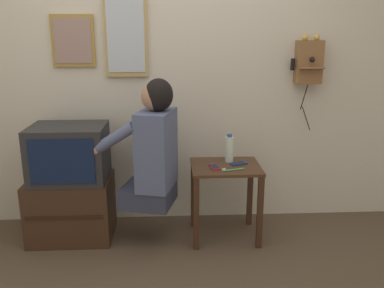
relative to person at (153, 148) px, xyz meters
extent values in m
cube|color=beige|center=(0.09, 0.47, 0.53)|extent=(6.80, 0.05, 2.55)
cube|color=#422819|center=(0.54, 0.08, -0.18)|extent=(0.51, 0.43, 0.02)
cube|color=#382215|center=(0.31, -0.11, -0.46)|extent=(0.04, 0.04, 0.56)
cube|color=#382215|center=(0.77, -0.11, -0.46)|extent=(0.04, 0.04, 0.56)
cube|color=#382215|center=(0.31, 0.27, -0.46)|extent=(0.04, 0.04, 0.56)
cube|color=#382215|center=(0.77, 0.27, -0.46)|extent=(0.04, 0.04, 0.56)
cube|color=#2D3347|center=(-0.04, 0.01, -0.36)|extent=(0.44, 0.43, 0.14)
cube|color=#4C567A|center=(0.03, -0.01, -0.01)|extent=(0.31, 0.41, 0.56)
sphere|color=#A37556|center=(0.03, -0.01, 0.37)|extent=(0.20, 0.20, 0.20)
ellipsoid|color=black|center=(0.05, -0.01, 0.38)|extent=(0.24, 0.25, 0.23)
cylinder|color=#4C567A|center=(-0.25, -0.09, 0.10)|extent=(0.33, 0.16, 0.24)
cylinder|color=#4C567A|center=(-0.17, 0.21, 0.10)|extent=(0.33, 0.16, 0.24)
sphere|color=#A37556|center=(-0.39, -0.06, 0.01)|extent=(0.09, 0.09, 0.09)
sphere|color=#A37556|center=(-0.31, 0.24, 0.01)|extent=(0.09, 0.09, 0.09)
cube|color=#382316|center=(-0.64, 0.13, -0.50)|extent=(0.61, 0.44, 0.48)
cube|color=black|center=(-0.64, -0.09, -0.48)|extent=(0.55, 0.01, 0.02)
cube|color=#232326|center=(-0.62, 0.12, -0.06)|extent=(0.54, 0.42, 0.41)
cube|color=#0C1938|center=(-0.62, -0.10, -0.06)|extent=(0.44, 0.01, 0.32)
cube|color=brown|center=(1.22, 0.39, 0.57)|extent=(0.20, 0.11, 0.33)
cube|color=brown|center=(1.22, 0.31, 0.53)|extent=(0.18, 0.07, 0.03)
sphere|color=#B79338|center=(1.17, 0.38, 0.75)|extent=(0.05, 0.05, 0.05)
sphere|color=#B79338|center=(1.26, 0.38, 0.75)|extent=(0.05, 0.05, 0.05)
cone|color=black|center=(1.22, 0.29, 0.59)|extent=(0.04, 0.05, 0.04)
cylinder|color=black|center=(1.09, 0.39, 0.55)|extent=(0.03, 0.03, 0.09)
cylinder|color=black|center=(1.20, 0.38, 0.30)|extent=(0.04, 0.04, 0.22)
cylinder|color=black|center=(1.23, 0.38, 0.12)|extent=(0.07, 0.06, 0.19)
cube|color=olive|center=(-0.60, 0.44, 0.73)|extent=(0.32, 0.02, 0.39)
cube|color=gray|center=(-0.60, 0.42, 0.73)|extent=(0.28, 0.01, 0.33)
cube|color=tan|center=(-0.20, 0.43, 0.81)|extent=(0.32, 0.03, 0.69)
cube|color=#B2BCC6|center=(-0.20, 0.42, 0.81)|extent=(0.28, 0.01, 0.62)
cube|color=maroon|center=(0.45, 0.02, -0.16)|extent=(0.08, 0.13, 0.01)
cube|color=black|center=(0.45, 0.02, -0.15)|extent=(0.06, 0.10, 0.00)
cube|color=navy|center=(0.64, 0.10, -0.16)|extent=(0.14, 0.10, 0.01)
cube|color=black|center=(0.64, 0.10, -0.15)|extent=(0.11, 0.08, 0.00)
cylinder|color=silver|center=(0.58, 0.17, -0.07)|extent=(0.07, 0.07, 0.19)
cylinder|color=#2D4C8C|center=(0.58, 0.17, 0.04)|extent=(0.04, 0.04, 0.02)
cylinder|color=#4CBF66|center=(0.58, -0.04, -0.16)|extent=(0.17, 0.06, 0.01)
cube|color=white|center=(0.50, -0.06, -0.15)|extent=(0.03, 0.02, 0.01)
camera|label=1|loc=(0.14, -2.79, 0.78)|focal=38.00mm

